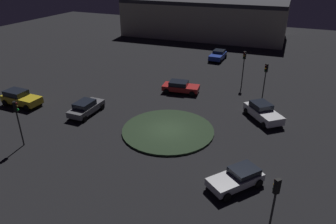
% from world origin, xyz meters
% --- Properties ---
extents(ground_plane, '(113.89, 113.89, 0.00)m').
position_xyz_m(ground_plane, '(0.00, 0.00, 0.00)').
color(ground_plane, black).
extents(roundabout_island, '(8.45, 8.45, 0.19)m').
position_xyz_m(roundabout_island, '(0.00, 0.00, 0.09)').
color(roundabout_island, '#263823').
rests_on(roundabout_island, ground_plane).
extents(car_blue, '(4.09, 2.11, 1.43)m').
position_xyz_m(car_blue, '(-24.13, -1.94, 0.75)').
color(car_blue, '#1E38A5').
rests_on(car_blue, ground_plane).
extents(car_white, '(4.55, 4.31, 1.58)m').
position_xyz_m(car_white, '(-5.96, 7.55, 0.79)').
color(car_white, white).
rests_on(car_white, ground_plane).
extents(car_red, '(2.58, 4.48, 1.37)m').
position_xyz_m(car_red, '(-9.22, -2.43, 0.72)').
color(car_red, red).
rests_on(car_red, ground_plane).
extents(car_yellow, '(2.12, 4.37, 1.61)m').
position_xyz_m(car_yellow, '(1.04, -16.89, 0.84)').
color(car_yellow, gold).
rests_on(car_yellow, ground_plane).
extents(car_silver, '(4.14, 3.72, 1.29)m').
position_xyz_m(car_silver, '(5.19, 7.45, 0.69)').
color(car_silver, silver).
rests_on(car_silver, ground_plane).
extents(car_grey, '(4.18, 1.98, 1.45)m').
position_xyz_m(car_grey, '(0.05, -9.07, 0.74)').
color(car_grey, slate).
rests_on(car_grey, ground_plane).
extents(traffic_light_southeast, '(0.37, 0.40, 4.04)m').
position_xyz_m(traffic_light_southeast, '(7.06, -10.28, 2.88)').
color(traffic_light_southeast, '#2D2D2D').
rests_on(traffic_light_southeast, ground_plane).
extents(traffic_light_northeast, '(0.38, 0.39, 4.13)m').
position_xyz_m(traffic_light_northeast, '(8.99, 10.02, 2.94)').
color(traffic_light_northeast, '#2D2D2D').
rests_on(traffic_light_northeast, ground_plane).
extents(traffic_light_northwest, '(0.40, 0.37, 4.17)m').
position_xyz_m(traffic_light_northwest, '(-10.85, 6.84, 2.97)').
color(traffic_light_northwest, '#2D2D2D').
rests_on(traffic_light_northwest, ground_plane).
extents(traffic_light_west, '(0.39, 0.35, 4.40)m').
position_xyz_m(traffic_light_west, '(-14.08, 3.85, 3.12)').
color(traffic_light_west, '#2D2D2D').
rests_on(traffic_light_west, ground_plane).
extents(store_building, '(14.34, 32.51, 7.25)m').
position_xyz_m(store_building, '(-40.33, -9.42, 3.63)').
color(store_building, '#B7B299').
rests_on(store_building, ground_plane).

